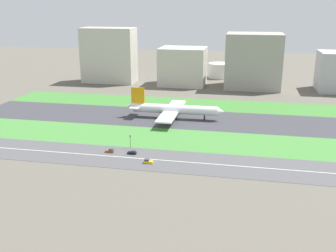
{
  "coord_description": "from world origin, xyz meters",
  "views": [
    {
      "loc": [
        40.21,
        -244.08,
        71.69
      ],
      "look_at": [
        -1.86,
        -36.5,
        6.0
      ],
      "focal_mm": 41.77,
      "sensor_mm": 36.0,
      "label": 1
    }
  ],
  "objects_px": {
    "car_0": "(148,162)",
    "office_tower": "(253,61)",
    "terminal_building": "(109,55)",
    "fuel_tank_east": "(255,70)",
    "car_1": "(132,152)",
    "car_2": "(110,151)",
    "hangar_building": "(183,66)",
    "airliner": "(172,109)",
    "fuel_tank_centre": "(220,70)",
    "fuel_tank_west": "(187,69)",
    "traffic_light": "(130,140)"
  },
  "relations": [
    {
      "from": "car_0",
      "to": "office_tower",
      "type": "height_order",
      "value": "office_tower"
    },
    {
      "from": "terminal_building",
      "to": "fuel_tank_east",
      "type": "height_order",
      "value": "terminal_building"
    },
    {
      "from": "terminal_building",
      "to": "car_1",
      "type": "bearing_deg",
      "value": -67.27
    },
    {
      "from": "car_0",
      "to": "car_2",
      "type": "distance_m",
      "value": 24.58
    },
    {
      "from": "car_2",
      "to": "hangar_building",
      "type": "relative_size",
      "value": 0.11
    },
    {
      "from": "airliner",
      "to": "fuel_tank_centre",
      "type": "height_order",
      "value": "airliner"
    },
    {
      "from": "airliner",
      "to": "car_0",
      "type": "bearing_deg",
      "value": -87.6
    },
    {
      "from": "fuel_tank_west",
      "to": "hangar_building",
      "type": "bearing_deg",
      "value": -86.06
    },
    {
      "from": "airliner",
      "to": "fuel_tank_centre",
      "type": "distance_m",
      "value": 160.17
    },
    {
      "from": "car_0",
      "to": "hangar_building",
      "type": "height_order",
      "value": "hangar_building"
    },
    {
      "from": "fuel_tank_centre",
      "to": "fuel_tank_east",
      "type": "relative_size",
      "value": 1.03
    },
    {
      "from": "car_0",
      "to": "fuel_tank_east",
      "type": "height_order",
      "value": "fuel_tank_east"
    },
    {
      "from": "traffic_light",
      "to": "terminal_building",
      "type": "distance_m",
      "value": 189.84
    },
    {
      "from": "car_2",
      "to": "traffic_light",
      "type": "xyz_separation_m",
      "value": [
        8.35,
        7.99,
        3.37
      ]
    },
    {
      "from": "office_tower",
      "to": "fuel_tank_centre",
      "type": "distance_m",
      "value": 57.98
    },
    {
      "from": "car_1",
      "to": "fuel_tank_centre",
      "type": "height_order",
      "value": "fuel_tank_centre"
    },
    {
      "from": "car_0",
      "to": "office_tower",
      "type": "bearing_deg",
      "value": -104.18
    },
    {
      "from": "traffic_light",
      "to": "terminal_building",
      "type": "xyz_separation_m",
      "value": [
        -72.82,
        174.01,
        21.44
      ]
    },
    {
      "from": "fuel_tank_west",
      "to": "car_0",
      "type": "bearing_deg",
      "value": -85.58
    },
    {
      "from": "airliner",
      "to": "car_0",
      "type": "relative_size",
      "value": 14.77
    },
    {
      "from": "car_1",
      "to": "terminal_building",
      "type": "relative_size",
      "value": 0.09
    },
    {
      "from": "car_2",
      "to": "airliner",
      "type": "bearing_deg",
      "value": 74.24
    },
    {
      "from": "hangar_building",
      "to": "fuel_tank_east",
      "type": "distance_m",
      "value": 80.52
    },
    {
      "from": "car_0",
      "to": "fuel_tank_centre",
      "type": "height_order",
      "value": "fuel_tank_centre"
    },
    {
      "from": "car_1",
      "to": "fuel_tank_centre",
      "type": "distance_m",
      "value": 228.66
    },
    {
      "from": "car_0",
      "to": "fuel_tank_west",
      "type": "bearing_deg",
      "value": -85.58
    },
    {
      "from": "traffic_light",
      "to": "airliner",
      "type": "bearing_deg",
      "value": 79.76
    },
    {
      "from": "airliner",
      "to": "car_2",
      "type": "height_order",
      "value": "airliner"
    },
    {
      "from": "car_2",
      "to": "car_0",
      "type": "bearing_deg",
      "value": -24.01
    },
    {
      "from": "traffic_light",
      "to": "hangar_building",
      "type": "relative_size",
      "value": 0.17
    },
    {
      "from": "airliner",
      "to": "hangar_building",
      "type": "bearing_deg",
      "value": 95.98
    },
    {
      "from": "office_tower",
      "to": "car_0",
      "type": "bearing_deg",
      "value": -104.18
    },
    {
      "from": "car_1",
      "to": "car_2",
      "type": "height_order",
      "value": "same"
    },
    {
      "from": "car_0",
      "to": "car_1",
      "type": "relative_size",
      "value": 1.0
    },
    {
      "from": "traffic_light",
      "to": "terminal_building",
      "type": "height_order",
      "value": "terminal_building"
    },
    {
      "from": "office_tower",
      "to": "traffic_light",
      "type": "bearing_deg",
      "value": -109.8
    },
    {
      "from": "car_2",
      "to": "traffic_light",
      "type": "height_order",
      "value": "traffic_light"
    },
    {
      "from": "airliner",
      "to": "office_tower",
      "type": "height_order",
      "value": "office_tower"
    },
    {
      "from": "airliner",
      "to": "fuel_tank_east",
      "type": "relative_size",
      "value": 2.86
    },
    {
      "from": "car_2",
      "to": "car_1",
      "type": "bearing_deg",
      "value": 0.0
    },
    {
      "from": "fuel_tank_centre",
      "to": "traffic_light",
      "type": "bearing_deg",
      "value": -97.83
    },
    {
      "from": "terminal_building",
      "to": "fuel_tank_west",
      "type": "height_order",
      "value": "terminal_building"
    },
    {
      "from": "office_tower",
      "to": "fuel_tank_east",
      "type": "xyz_separation_m",
      "value": [
        2.48,
        45.0,
        -15.48
      ]
    },
    {
      "from": "airliner",
      "to": "car_1",
      "type": "relative_size",
      "value": 14.77
    },
    {
      "from": "car_2",
      "to": "terminal_building",
      "type": "xyz_separation_m",
      "value": [
        -64.48,
        182.0,
        24.8
      ]
    },
    {
      "from": "airliner",
      "to": "hangar_building",
      "type": "xyz_separation_m",
      "value": [
        -11.94,
        114.0,
        11.0
      ]
    },
    {
      "from": "airliner",
      "to": "fuel_tank_east",
      "type": "bearing_deg",
      "value": 71.15
    },
    {
      "from": "terminal_building",
      "to": "office_tower",
      "type": "relative_size",
      "value": 1.06
    },
    {
      "from": "airliner",
      "to": "traffic_light",
      "type": "distance_m",
      "value": 61.01
    },
    {
      "from": "car_0",
      "to": "car_2",
      "type": "height_order",
      "value": "same"
    }
  ]
}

